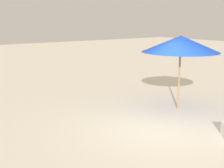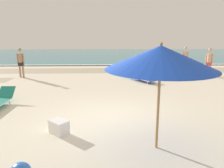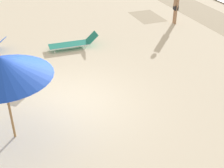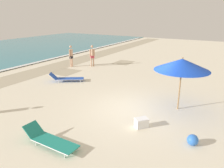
{
  "view_description": "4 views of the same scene",
  "coord_description": "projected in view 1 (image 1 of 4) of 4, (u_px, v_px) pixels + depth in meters",
  "views": [
    {
      "loc": [
        -5.59,
        5.86,
        2.89
      ],
      "look_at": [
        1.09,
        0.96,
        1.14
      ],
      "focal_mm": 50.0,
      "sensor_mm": 36.0,
      "label": 1
    },
    {
      "loc": [
        -0.2,
        -6.24,
        2.62
      ],
      "look_at": [
        0.04,
        1.07,
        0.91
      ],
      "focal_mm": 35.0,
      "sensor_mm": 36.0,
      "label": 2
    },
    {
      "loc": [
        7.96,
        -1.5,
        5.47
      ],
      "look_at": [
        0.74,
        1.25,
        0.9
      ],
      "focal_mm": 50.0,
      "sensor_mm": 36.0,
      "label": 3
    },
    {
      "loc": [
        -8.59,
        -3.59,
        4.24
      ],
      "look_at": [
        0.23,
        1.46,
        0.93
      ],
      "focal_mm": 35.0,
      "sensor_mm": 36.0,
      "label": 4
    }
  ],
  "objects": [
    {
      "name": "ground_plane",
      "position": [
        164.0,
        131.0,
        8.41
      ],
      "size": [
        60.0,
        60.0,
        0.16
      ],
      "color": "beige"
    },
    {
      "name": "beach_umbrella",
      "position": [
        181.0,
        44.0,
        9.68
      ],
      "size": [
        2.42,
        2.42,
        2.43
      ],
      "color": "#9E7547",
      "rests_on": "ground_plane"
    }
  ]
}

